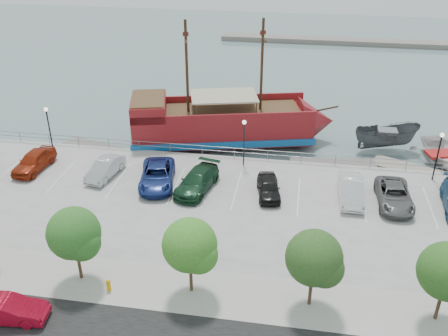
# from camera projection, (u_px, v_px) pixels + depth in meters

# --- Properties ---
(ground) EXTENTS (160.00, 160.00, 0.00)m
(ground) POSITION_uv_depth(u_px,v_px,m) (232.00, 215.00, 39.01)
(ground) COLOR slate
(sidewalk) EXTENTS (100.00, 4.00, 0.05)m
(sidewalk) POSITION_uv_depth(u_px,v_px,m) (208.00, 292.00, 29.85)
(sidewalk) COLOR #A4A098
(sidewalk) RESTS_ON land_slab
(seawall_railing) EXTENTS (50.00, 0.06, 1.00)m
(seawall_railing) POSITION_uv_depth(u_px,v_px,m) (245.00, 153.00, 45.06)
(seawall_railing) COLOR slate
(seawall_railing) RESTS_ON land_slab
(far_shore) EXTENTS (40.00, 3.00, 0.80)m
(far_shore) POSITION_uv_depth(u_px,v_px,m) (338.00, 41.00, 85.13)
(far_shore) COLOR gray
(far_shore) RESTS_ON ground
(pirate_ship) EXTENTS (20.85, 10.34, 12.90)m
(pirate_ship) POSITION_uv_depth(u_px,v_px,m) (237.00, 123.00, 49.45)
(pirate_ship) COLOR maroon
(pirate_ship) RESTS_ON ground
(patrol_boat) EXTENTS (6.79, 3.92, 2.48)m
(patrol_boat) POSITION_uv_depth(u_px,v_px,m) (386.00, 139.00, 48.35)
(patrol_boat) COLOR #464A4D
(patrol_boat) RESTS_ON ground
(speedboat) EXTENTS (6.99, 8.40, 1.50)m
(speedboat) POSITION_uv_depth(u_px,v_px,m) (448.00, 157.00, 46.11)
(speedboat) COLOR silver
(speedboat) RESTS_ON ground
(dock_west) EXTENTS (7.01, 3.87, 0.39)m
(dock_west) POSITION_uv_depth(u_px,v_px,m) (96.00, 148.00, 49.06)
(dock_west) COLOR slate
(dock_west) RESTS_ON ground
(dock_mid) EXTENTS (8.00, 3.15, 0.45)m
(dock_mid) POSITION_uv_depth(u_px,v_px,m) (333.00, 165.00, 45.75)
(dock_mid) COLOR slate
(dock_mid) RESTS_ON ground
(dock_east) EXTENTS (7.94, 5.19, 0.44)m
(dock_east) POSITION_uv_depth(u_px,v_px,m) (415.00, 172.00, 44.71)
(dock_east) COLOR gray
(dock_east) RESTS_ON ground
(street_sedan) EXTENTS (4.43, 1.96, 1.42)m
(street_sedan) POSITION_uv_depth(u_px,v_px,m) (8.00, 310.00, 27.62)
(street_sedan) COLOR #AE0920
(street_sedan) RESTS_ON street
(fire_hydrant) EXTENTS (0.28, 0.28, 0.81)m
(fire_hydrant) POSITION_uv_depth(u_px,v_px,m) (109.00, 285.00, 29.80)
(fire_hydrant) COLOR #DE9400
(fire_hydrant) RESTS_ON sidewalk
(lamp_post_left) EXTENTS (0.36, 0.36, 4.28)m
(lamp_post_left) POSITION_uv_depth(u_px,v_px,m) (48.00, 121.00, 45.37)
(lamp_post_left) COLOR black
(lamp_post_left) RESTS_ON land_slab
(lamp_post_mid) EXTENTS (0.36, 0.36, 4.28)m
(lamp_post_mid) POSITION_uv_depth(u_px,v_px,m) (244.00, 135.00, 42.78)
(lamp_post_mid) COLOR black
(lamp_post_mid) RESTS_ON land_slab
(lamp_post_right) EXTENTS (0.36, 0.36, 4.28)m
(lamp_post_right) POSITION_uv_depth(u_px,v_px,m) (439.00, 148.00, 40.48)
(lamp_post_right) COLOR black
(lamp_post_right) RESTS_ON land_slab
(tree_c) EXTENTS (3.30, 3.20, 5.00)m
(tree_c) POSITION_uv_depth(u_px,v_px,m) (76.00, 236.00, 29.35)
(tree_c) COLOR #473321
(tree_c) RESTS_ON sidewalk
(tree_d) EXTENTS (3.30, 3.20, 5.00)m
(tree_d) POSITION_uv_depth(u_px,v_px,m) (192.00, 248.00, 28.35)
(tree_d) COLOR #473321
(tree_d) RESTS_ON sidewalk
(tree_e) EXTENTS (3.30, 3.20, 5.00)m
(tree_e) POSITION_uv_depth(u_px,v_px,m) (316.00, 260.00, 27.34)
(tree_e) COLOR #473321
(tree_e) RESTS_ON sidewalk
(parked_car_a) EXTENTS (2.34, 5.01, 1.66)m
(parked_car_a) POSITION_uv_depth(u_px,v_px,m) (34.00, 161.00, 43.09)
(parked_car_a) COLOR maroon
(parked_car_a) RESTS_ON land_slab
(parked_car_b) EXTENTS (2.28, 4.63, 1.46)m
(parked_car_b) POSITION_uv_depth(u_px,v_px,m) (105.00, 169.00, 42.05)
(parked_car_b) COLOR #AFB2B5
(parked_car_b) RESTS_ON land_slab
(parked_car_c) EXTENTS (3.79, 6.24, 1.62)m
(parked_car_c) POSITION_uv_depth(u_px,v_px,m) (157.00, 175.00, 40.84)
(parked_car_c) COLOR navy
(parked_car_c) RESTS_ON land_slab
(parked_car_d) EXTENTS (3.31, 5.82, 1.59)m
(parked_car_d) POSITION_uv_depth(u_px,v_px,m) (197.00, 181.00, 40.07)
(parked_car_d) COLOR #143820
(parked_car_d) RESTS_ON land_slab
(parked_car_e) EXTENTS (2.40, 4.47, 1.45)m
(parked_car_e) POSITION_uv_depth(u_px,v_px,m) (269.00, 187.00, 39.35)
(parked_car_e) COLOR black
(parked_car_e) RESTS_ON land_slab
(parked_car_f) EXTENTS (1.83, 5.01, 1.64)m
(parked_car_f) POSITION_uv_depth(u_px,v_px,m) (351.00, 190.00, 38.79)
(parked_car_f) COLOR silver
(parked_car_f) RESTS_ON land_slab
(parked_car_g) EXTENTS (2.57, 5.44, 1.50)m
(parked_car_g) POSITION_uv_depth(u_px,v_px,m) (394.00, 196.00, 38.17)
(parked_car_g) COLOR #5B5B5B
(parked_car_g) RESTS_ON land_slab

